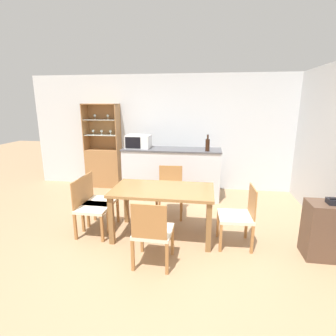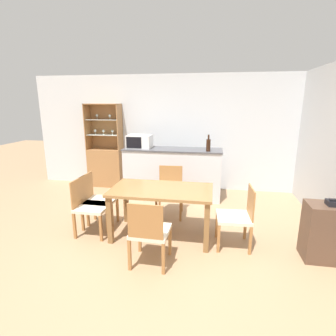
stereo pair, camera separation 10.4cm
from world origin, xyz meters
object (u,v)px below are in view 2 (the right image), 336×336
at_px(dining_chair_head_near, 149,232).
at_px(microwave, 140,141).
at_px(dining_chair_side_right_near, 237,216).
at_px(wine_bottle, 208,145).
at_px(side_cabinet, 329,232).
at_px(dining_chair_head_far, 170,191).
at_px(dining_chair_side_left_far, 97,200).
at_px(dining_chair_side_left_near, 90,206).
at_px(display_cabinet, 106,162).
at_px(dining_table, 162,195).

xyz_separation_m(dining_chair_head_near, microwave, (-0.79, 2.42, 0.73)).
bearing_deg(microwave, dining_chair_side_right_near, -43.80).
relative_size(dining_chair_head_near, dining_chair_side_right_near, 1.00).
xyz_separation_m(dining_chair_side_right_near, microwave, (-1.86, 1.79, 0.73)).
xyz_separation_m(wine_bottle, side_cabinet, (1.56, -1.76, -0.79)).
distance_m(dining_chair_head_near, dining_chair_head_far, 1.50).
bearing_deg(dining_chair_head_far, microwave, -53.25).
height_order(dining_chair_head_far, dining_chair_side_left_far, same).
xyz_separation_m(dining_chair_side_left_near, side_cabinet, (3.25, -0.14, -0.07)).
distance_m(dining_chair_head_far, microwave, 1.41).
bearing_deg(dining_chair_side_left_far, side_cabinet, 84.31).
bearing_deg(dining_chair_head_near, side_cabinet, 13.95).
height_order(dining_chair_head_near, dining_chair_side_right_near, same).
xyz_separation_m(dining_chair_head_far, microwave, (-0.79, 0.91, 0.73)).
xyz_separation_m(dining_chair_side_left_far, wine_bottle, (1.69, 1.37, 0.72)).
bearing_deg(dining_chair_side_left_far, dining_chair_head_far, 121.43).
bearing_deg(display_cabinet, wine_bottle, -15.70).
relative_size(dining_chair_head_near, wine_bottle, 2.67).
height_order(display_cabinet, microwave, display_cabinet).
bearing_deg(dining_chair_side_left_near, side_cabinet, 88.23).
relative_size(dining_chair_side_right_near, dining_chair_side_left_far, 1.00).
height_order(display_cabinet, side_cabinet, display_cabinet).
relative_size(display_cabinet, side_cabinet, 2.60).
xyz_separation_m(dining_table, side_cabinet, (2.18, -0.26, -0.26)).
bearing_deg(dining_chair_head_near, display_cabinet, 122.54).
bearing_deg(dining_chair_head_near, dining_table, 91.16).
relative_size(display_cabinet, microwave, 3.93).
distance_m(display_cabinet, side_cabinet, 4.65).
xyz_separation_m(display_cabinet, dining_chair_head_near, (1.78, -2.92, -0.14)).
bearing_deg(dining_chair_side_left_near, dining_table, 97.15).
distance_m(display_cabinet, dining_chair_head_far, 2.28).
relative_size(dining_chair_side_left_near, microwave, 1.75).
bearing_deg(dining_chair_head_far, dining_chair_side_right_near, 136.98).
bearing_deg(microwave, wine_bottle, -6.85).
bearing_deg(dining_chair_side_left_far, dining_chair_side_left_near, 1.02).
bearing_deg(microwave, dining_table, -64.60).
xyz_separation_m(display_cabinet, dining_chair_side_left_near, (0.70, -2.29, -0.14)).
bearing_deg(side_cabinet, dining_table, 173.22).
xyz_separation_m(microwave, side_cabinet, (2.97, -1.92, -0.79)).
relative_size(microwave, side_cabinet, 0.66).
bearing_deg(microwave, dining_chair_side_left_near, -98.94).
bearing_deg(dining_chair_head_near, dining_chair_side_left_far, 141.99).
relative_size(dining_chair_head_far, wine_bottle, 2.67).
bearing_deg(wine_bottle, microwave, 173.15).
distance_m(dining_chair_head_far, dining_chair_side_left_far, 1.24).
bearing_deg(dining_chair_head_far, dining_chair_side_left_near, 35.28).
relative_size(dining_chair_head_far, side_cabinet, 1.16).
distance_m(display_cabinet, wine_bottle, 2.56).
bearing_deg(dining_chair_head_far, side_cabinet, 151.19).
distance_m(dining_table, side_cabinet, 2.21).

